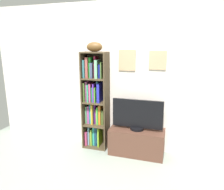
# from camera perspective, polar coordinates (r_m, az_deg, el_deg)

# --- Properties ---
(ground) EXTENTS (5.20, 5.20, 0.04)m
(ground) POSITION_cam_1_polar(r_m,az_deg,el_deg) (2.92, -3.92, -23.71)
(ground) COLOR gray
(back_wall) EXTENTS (4.80, 0.08, 2.44)m
(back_wall) POSITION_cam_1_polar(r_m,az_deg,el_deg) (3.44, 2.42, 4.74)
(back_wall) COLOR silver
(back_wall) RESTS_ON ground
(bookshelf) EXTENTS (0.42, 0.28, 1.65)m
(bookshelf) POSITION_cam_1_polar(r_m,az_deg,el_deg) (3.53, -4.77, -1.81)
(bookshelf) COLOR #473926
(bookshelf) RESTS_ON ground
(football) EXTENTS (0.26, 0.16, 0.15)m
(football) POSITION_cam_1_polar(r_m,az_deg,el_deg) (3.36, -4.91, 13.16)
(football) COLOR brown
(football) RESTS_ON bookshelf
(tv_stand) EXTENTS (0.88, 0.38, 0.43)m
(tv_stand) POSITION_cam_1_polar(r_m,az_deg,el_deg) (3.47, 6.83, -12.75)
(tv_stand) COLOR #523226
(tv_stand) RESTS_ON ground
(television) EXTENTS (0.80, 0.22, 0.50)m
(television) POSITION_cam_1_polar(r_m,az_deg,el_deg) (3.30, 7.06, -5.53)
(television) COLOR black
(television) RESTS_ON tv_stand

